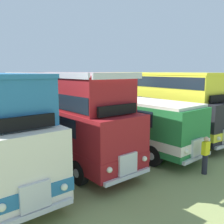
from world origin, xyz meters
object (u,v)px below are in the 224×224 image
object	(u,v)px
bus_sixth_in_row	(115,116)
bus_seventh_in_row	(152,100)
marshal_person	(205,155)
bus_fifth_in_row	(60,113)

from	to	relation	value
bus_sixth_in_row	bus_seventh_in_row	bearing A→B (deg)	4.25
bus_sixth_in_row	marshal_person	distance (m)	6.25
bus_fifth_in_row	bus_seventh_in_row	bearing A→B (deg)	1.03
bus_fifth_in_row	bus_seventh_in_row	world-z (taller)	bus_fifth_in_row
bus_sixth_in_row	bus_seventh_in_row	distance (m)	3.81
bus_sixth_in_row	marshal_person	world-z (taller)	bus_sixth_in_row
bus_seventh_in_row	bus_fifth_in_row	bearing A→B (deg)	-178.97
bus_fifth_in_row	bus_sixth_in_row	distance (m)	3.77
marshal_person	bus_fifth_in_row	bearing A→B (deg)	121.48
bus_fifth_in_row	bus_sixth_in_row	bearing A→B (deg)	-2.20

